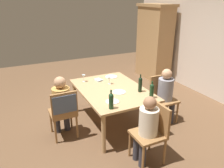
{
  "coord_description": "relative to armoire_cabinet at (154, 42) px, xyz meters",
  "views": [
    {
      "loc": [
        3.51,
        -1.69,
        2.38
      ],
      "look_at": [
        0.0,
        0.0,
        0.84
      ],
      "focal_mm": 35.67,
      "sensor_mm": 36.0,
      "label": 1
    }
  ],
  "objects": [
    {
      "name": "folded_napkin",
      "position": [
        1.42,
        -2.4,
        -0.35
      ],
      "size": [
        0.18,
        0.15,
        0.03
      ],
      "primitive_type": "cube",
      "rotation": [
        0.0,
        0.0,
        0.2
      ],
      "color": "#ADC6D6",
      "rests_on": "dining_table"
    },
    {
      "name": "person_man_bearded",
      "position": [
        2.35,
        -1.37,
        -0.45
      ],
      "size": [
        0.34,
        0.29,
        1.11
      ],
      "rotation": [
        0.0,
        0.0,
        -1.57
      ],
      "color": "#33333D",
      "rests_on": "ground_plane"
    },
    {
      "name": "wine_glass_centre",
      "position": [
        1.34,
        -2.69,
        -0.25
      ],
      "size": [
        0.07,
        0.07,
        0.15
      ],
      "color": "silver",
      "rests_on": "dining_table"
    },
    {
      "name": "wine_bottle_short_olive",
      "position": [
        2.65,
        -2.7,
        -0.22
      ],
      "size": [
        0.08,
        0.08,
        0.32
      ],
      "color": "#19381E",
      "rests_on": "dining_table"
    },
    {
      "name": "person_woman_host",
      "position": [
        3.16,
        -2.37,
        -0.47
      ],
      "size": [
        0.28,
        0.33,
        1.08
      ],
      "rotation": [
        0.0,
        0.0,
        3.14
      ],
      "color": "#33333D",
      "rests_on": "ground_plane"
    },
    {
      "name": "wine_bottle_dark_red",
      "position": [
        2.6,
        -1.9,
        -0.22
      ],
      "size": [
        0.07,
        0.07,
        0.31
      ],
      "color": "#19381E",
      "rests_on": "dining_table"
    },
    {
      "name": "dining_table",
      "position": [
        1.94,
        -2.34,
        -0.43
      ],
      "size": [
        1.68,
        1.18,
        0.74
      ],
      "color": "tan",
      "rests_on": "ground_plane"
    },
    {
      "name": "person_man_guest",
      "position": [
        1.92,
        -3.31,
        -0.44
      ],
      "size": [
        0.35,
        0.31,
        1.13
      ],
      "rotation": [
        0.0,
        0.0,
        1.57
      ],
      "color": "#33333D",
      "rests_on": "ground_plane"
    },
    {
      "name": "dinner_plate_guest_left",
      "position": [
        1.33,
        -2.07,
        -0.35
      ],
      "size": [
        0.26,
        0.26,
        0.01
      ],
      "primitive_type": "cylinder",
      "color": "silver",
      "rests_on": "dining_table"
    },
    {
      "name": "chair_far_right",
      "position": [
        2.23,
        -1.37,
        -0.56
      ],
      "size": [
        0.44,
        0.44,
        0.92
      ],
      "rotation": [
        0.0,
        0.0,
        -1.57
      ],
      "color": "olive",
      "rests_on": "ground_plane"
    },
    {
      "name": "chair_right_end",
      "position": [
        3.16,
        -2.25,
        -0.56
      ],
      "size": [
        0.44,
        0.44,
        0.92
      ],
      "rotation": [
        0.0,
        0.0,
        3.14
      ],
      "color": "olive",
      "rests_on": "ground_plane"
    },
    {
      "name": "rear_room_partition",
      "position": [
        1.94,
        0.45,
        0.25
      ],
      "size": [
        6.4,
        0.12,
        2.7
      ],
      "primitive_type": "cube",
      "color": "beige",
      "rests_on": "ground_plane"
    },
    {
      "name": "chair_near",
      "position": [
        2.07,
        -3.31,
        -0.5
      ],
      "size": [
        0.46,
        0.44,
        0.92
      ],
      "rotation": [
        0.0,
        0.0,
        1.57
      ],
      "color": "olive",
      "rests_on": "ground_plane"
    },
    {
      "name": "dinner_plate_host",
      "position": [
        2.45,
        -2.58,
        -0.35
      ],
      "size": [
        0.22,
        0.22,
        0.01
      ],
      "primitive_type": "cylinder",
      "color": "white",
      "rests_on": "dining_table"
    },
    {
      "name": "wine_bottle_tall_green",
      "position": [
        2.28,
        -1.93,
        -0.21
      ],
      "size": [
        0.07,
        0.07,
        0.34
      ],
      "color": "black",
      "rests_on": "dining_table"
    },
    {
      "name": "dinner_plate_guest_right",
      "position": [
        2.15,
        -2.3,
        -0.35
      ],
      "size": [
        0.24,
        0.24,
        0.01
      ],
      "primitive_type": "cylinder",
      "color": "white",
      "rests_on": "dining_table"
    },
    {
      "name": "ground_plane",
      "position": [
        1.94,
        -2.34,
        -1.1
      ],
      "size": [
        10.0,
        10.0,
        0.0
      ],
      "primitive_type": "plane",
      "color": "brown"
    },
    {
      "name": "wine_glass_near_left",
      "position": [
        1.69,
        -2.28,
        -0.25
      ],
      "size": [
        0.07,
        0.07,
        0.15
      ],
      "color": "silver",
      "rests_on": "dining_table"
    },
    {
      "name": "armoire_cabinet",
      "position": [
        0.0,
        0.0,
        0.0
      ],
      "size": [
        1.18,
        0.62,
        2.18
      ],
      "color": "#A87F51",
      "rests_on": "ground_plane"
    }
  ]
}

